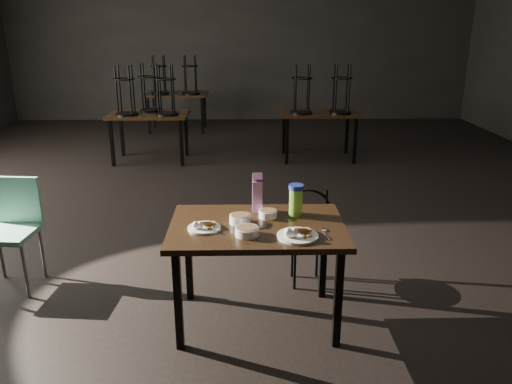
{
  "coord_description": "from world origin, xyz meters",
  "views": [
    {
      "loc": [
        0.09,
        -5.2,
        2.06
      ],
      "look_at": [
        0.17,
        -1.64,
        0.85
      ],
      "focal_mm": 35.0,
      "sensor_mm": 36.0,
      "label": 1
    }
  ],
  "objects_px": {
    "main_table": "(257,235)",
    "bentwood_chair": "(308,229)",
    "juice_carton": "(257,194)",
    "water_bottle": "(296,200)",
    "school_chair": "(11,223)"
  },
  "relations": [
    {
      "from": "main_table",
      "to": "bentwood_chair",
      "type": "xyz_separation_m",
      "value": [
        0.43,
        0.6,
        -0.21
      ]
    },
    {
      "from": "juice_carton",
      "to": "water_bottle",
      "type": "bearing_deg",
      "value": -21.62
    },
    {
      "from": "water_bottle",
      "to": "bentwood_chair",
      "type": "relative_size",
      "value": 0.3
    },
    {
      "from": "main_table",
      "to": "school_chair",
      "type": "xyz_separation_m",
      "value": [
        -1.96,
        0.59,
        -0.13
      ]
    },
    {
      "from": "main_table",
      "to": "juice_carton",
      "type": "xyz_separation_m",
      "value": [
        0.01,
        0.26,
        0.21
      ]
    },
    {
      "from": "main_table",
      "to": "school_chair",
      "type": "height_order",
      "value": "school_chair"
    },
    {
      "from": "water_bottle",
      "to": "bentwood_chair",
      "type": "height_order",
      "value": "water_bottle"
    },
    {
      "from": "school_chair",
      "to": "juice_carton",
      "type": "bearing_deg",
      "value": -4.26
    },
    {
      "from": "main_table",
      "to": "school_chair",
      "type": "bearing_deg",
      "value": 163.31
    },
    {
      "from": "juice_carton",
      "to": "bentwood_chair",
      "type": "distance_m",
      "value": 0.69
    },
    {
      "from": "school_chair",
      "to": "water_bottle",
      "type": "bearing_deg",
      "value": -5.8
    },
    {
      "from": "main_table",
      "to": "bentwood_chair",
      "type": "relative_size",
      "value": 1.55
    },
    {
      "from": "juice_carton",
      "to": "school_chair",
      "type": "height_order",
      "value": "juice_carton"
    },
    {
      "from": "juice_carton",
      "to": "water_bottle",
      "type": "xyz_separation_m",
      "value": [
        0.27,
        -0.11,
        -0.01
      ]
    },
    {
      "from": "bentwood_chair",
      "to": "main_table",
      "type": "bearing_deg",
      "value": -114.55
    }
  ]
}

